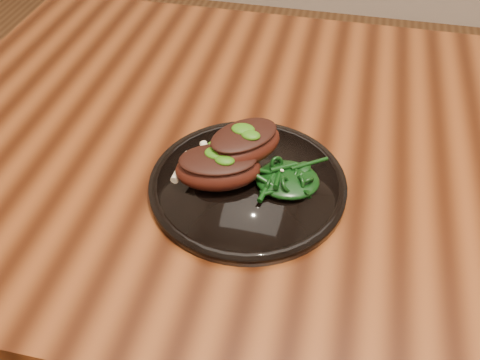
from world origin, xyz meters
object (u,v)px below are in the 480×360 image
desk (427,203)px  plate (248,184)px  lamb_chop_front (218,167)px  greens_heap (287,176)px

desk → plate: (-0.26, -0.11, 0.09)m
lamb_chop_front → greens_heap: bearing=8.9°
plate → greens_heap: bearing=5.2°
plate → greens_heap: size_ratio=3.10×
lamb_chop_front → greens_heap: (0.09, 0.01, -0.01)m
plate → greens_heap: greens_heap is taller
desk → lamb_chop_front: bearing=-157.5°
lamb_chop_front → plate: bearing=13.7°
desk → lamb_chop_front: lamb_chop_front is taller
plate → desk: bearing=23.7°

